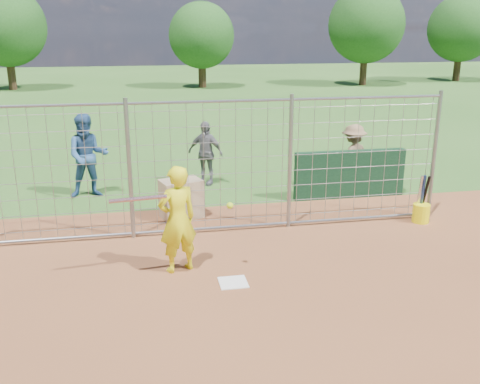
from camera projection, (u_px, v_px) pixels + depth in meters
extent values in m
plane|color=#2D591E|center=(231.00, 277.00, 8.41)|extent=(100.00, 100.00, 0.00)
cube|color=silver|center=(233.00, 283.00, 8.22)|extent=(0.43, 0.43, 0.02)
cube|color=#11381E|center=(350.00, 174.00, 12.24)|extent=(2.60, 0.20, 1.10)
imported|color=yellow|center=(177.00, 219.00, 8.41)|extent=(0.74, 0.62, 1.75)
imported|color=#2A4E7E|center=(88.00, 156.00, 12.17)|extent=(0.99, 0.80, 1.93)
imported|color=slate|center=(205.00, 153.00, 13.23)|extent=(0.99, 0.84, 1.59)
imported|color=#816346|center=(353.00, 158.00, 12.74)|extent=(1.18, 0.95, 1.60)
cube|color=tan|center=(181.00, 199.00, 10.97)|extent=(0.92, 0.76, 0.80)
cylinder|color=silver|center=(138.00, 199.00, 7.96)|extent=(0.86, 0.17, 0.06)
sphere|color=#BEE117|center=(230.00, 205.00, 8.27)|extent=(0.10, 0.10, 0.10)
cylinder|color=#FCF00D|center=(421.00, 213.00, 10.75)|extent=(0.34, 0.34, 0.38)
cylinder|color=silver|center=(419.00, 196.00, 10.68)|extent=(0.06, 0.17, 0.85)
cylinder|color=navy|center=(422.00, 195.00, 10.70)|extent=(0.07, 0.14, 0.85)
cylinder|color=black|center=(425.00, 195.00, 10.70)|extent=(0.07, 0.25, 0.84)
cylinder|color=gray|center=(130.00, 170.00, 9.63)|extent=(0.08, 0.08, 2.60)
cylinder|color=gray|center=(290.00, 163.00, 10.17)|extent=(0.08, 0.08, 2.60)
cylinder|color=gray|center=(434.00, 156.00, 10.71)|extent=(0.08, 0.08, 2.60)
cylinder|color=gray|center=(211.00, 102.00, 9.55)|extent=(9.00, 0.05, 0.05)
cylinder|color=gray|center=(213.00, 228.00, 10.26)|extent=(9.00, 0.05, 0.05)
cube|color=gray|center=(212.00, 169.00, 9.92)|extent=(9.00, 0.02, 2.50)
cylinder|color=#3F2B19|center=(11.00, 69.00, 33.64)|extent=(0.50, 0.50, 2.52)
sphere|color=#26561E|center=(6.00, 26.00, 32.88)|extent=(4.90, 4.90, 4.90)
cylinder|color=#3F2B19|center=(202.00, 71.00, 34.91)|extent=(0.50, 0.50, 2.16)
sphere|color=#26561E|center=(202.00, 35.00, 34.26)|extent=(4.20, 4.20, 4.20)
cylinder|color=#3F2B19|center=(364.00, 66.00, 36.36)|extent=(0.50, 0.50, 2.59)
sphere|color=#26561E|center=(366.00, 25.00, 35.58)|extent=(5.04, 5.04, 5.04)
cylinder|color=#3F2B19|center=(458.00, 64.00, 39.23)|extent=(0.50, 0.50, 2.45)
sphere|color=#26561E|center=(462.00, 28.00, 38.49)|extent=(4.76, 4.76, 4.76)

